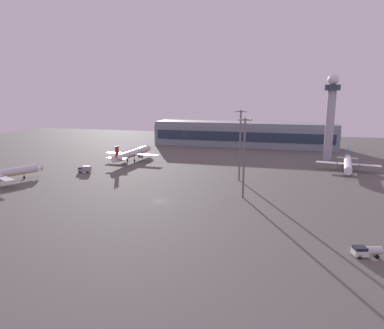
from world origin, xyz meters
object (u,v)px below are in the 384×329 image
(catering_truck, at_px, (85,169))
(apron_light_west, at_px, (244,153))
(control_tower, at_px, (331,112))
(airplane_terminal_side, at_px, (348,164))
(fuel_truck, at_px, (366,251))
(airplane_taxiway_distant, at_px, (132,154))
(apron_light_east, at_px, (240,141))

(catering_truck, relative_size, apron_light_west, 0.22)
(control_tower, height_order, airplane_terminal_side, control_tower)
(fuel_truck, bearing_deg, control_tower, -17.36)
(airplane_taxiway_distant, bearing_deg, airplane_terminal_side, 4.16)
(airplane_terminal_side, relative_size, airplane_taxiway_distant, 0.92)
(fuel_truck, relative_size, apron_light_west, 0.24)
(control_tower, xyz_separation_m, catering_truck, (-110.77, -61.24, -24.49))
(catering_truck, xyz_separation_m, apron_light_west, (75.18, -20.05, 14.11))
(apron_light_west, bearing_deg, control_tower, 66.36)
(catering_truck, bearing_deg, apron_light_west, -115.36)
(control_tower, height_order, apron_light_west, control_tower)
(fuel_truck, xyz_separation_m, apron_light_west, (-32.19, 38.17, 14.33))
(control_tower, relative_size, airplane_taxiway_distant, 1.16)
(control_tower, xyz_separation_m, apron_light_east, (-40.24, -56.98, -9.58))
(fuel_truck, relative_size, apron_light_east, 0.23)
(catering_truck, height_order, apron_light_east, apron_light_east)
(control_tower, bearing_deg, apron_light_east, -125.23)
(catering_truck, distance_m, fuel_truck, 122.14)
(apron_light_east, bearing_deg, control_tower, 54.77)
(control_tower, distance_m, catering_truck, 128.92)
(control_tower, relative_size, catering_truck, 7.62)
(apron_light_east, bearing_deg, catering_truck, -176.54)
(apron_light_west, bearing_deg, fuel_truck, -49.86)
(control_tower, distance_m, apron_light_west, 89.35)
(control_tower, bearing_deg, airplane_terminal_side, -76.46)
(airplane_taxiway_distant, xyz_separation_m, apron_light_west, (66.38, -52.66, 11.88))
(apron_light_west, bearing_deg, airplane_terminal_side, 52.62)
(apron_light_east, bearing_deg, airplane_terminal_side, 33.28)
(airplane_terminal_side, distance_m, catering_truck, 122.22)
(airplane_taxiway_distant, distance_m, apron_light_east, 69.10)
(airplane_terminal_side, bearing_deg, apron_light_west, 60.48)
(apron_light_west, bearing_deg, airplane_taxiway_distant, 141.58)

